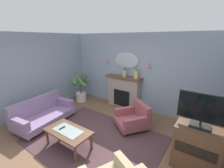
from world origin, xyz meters
name	(u,v)px	position (x,y,z in m)	size (l,w,h in m)	color
floor	(90,145)	(0.00, 0.00, -0.05)	(6.45, 5.97, 0.10)	brown
wall_back	(138,72)	(0.00, 2.53, 1.33)	(6.45, 0.10, 2.66)	#8C9EB2
wall_left	(24,76)	(-2.77, 0.00, 1.33)	(0.10, 5.97, 2.66)	#8596A9
patterned_rug	(95,139)	(0.00, 0.20, 0.01)	(3.20, 2.40, 0.01)	#4C3338
fireplace	(123,92)	(-0.44, 2.31, 0.57)	(1.36, 0.36, 1.16)	gray
mantel_vase_right	(125,72)	(-0.39, 2.28, 1.34)	(0.12, 0.12, 0.40)	tan
mantel_vase_left	(136,73)	(0.06, 2.28, 1.35)	(0.13, 0.13, 0.44)	tan
wall_mirror	(126,61)	(-0.44, 2.45, 1.71)	(0.96, 0.06, 0.56)	#B2BCC6
wall_sconce_left	(106,60)	(-1.29, 2.40, 1.66)	(0.14, 0.14, 0.14)	#D17066
wall_sconce_right	(148,65)	(0.41, 2.40, 1.66)	(0.14, 0.14, 0.14)	#D17066
coffee_table	(68,133)	(-0.32, -0.35, 0.38)	(1.10, 0.60, 0.45)	brown
tv_remote	(62,128)	(-0.50, -0.38, 0.45)	(0.04, 0.16, 0.02)	black
floral_couch	(42,113)	(-1.83, -0.08, 0.32)	(1.05, 1.79, 0.76)	gray
armchair_near_fireplace	(134,118)	(0.54, 1.28, 0.31)	(1.13, 1.13, 0.71)	#934C51
tv_cabinet	(196,147)	(2.17, 0.70, 0.45)	(0.80, 0.57, 0.90)	brown
tv_flatscreen	(203,110)	(2.17, 0.68, 1.25)	(0.84, 0.24, 0.65)	black
potted_plant_tall_palm	(81,86)	(-2.12, 1.79, 0.62)	(0.77, 0.79, 1.23)	silver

